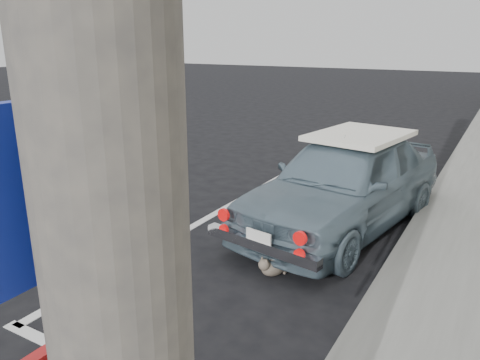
# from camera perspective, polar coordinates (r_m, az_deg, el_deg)

# --- Properties ---
(ground) EXTENTS (80.00, 80.00, 0.00)m
(ground) POSITION_cam_1_polar(r_m,az_deg,el_deg) (4.64, -13.72, -17.18)
(ground) COLOR black
(ground) RESTS_ON ground
(pline_front) EXTENTS (3.00, 0.12, 0.01)m
(pline_front) POSITION_cam_1_polar(r_m,az_deg,el_deg) (9.81, 15.64, 1.09)
(pline_front) COLOR silver
(pline_front) RESTS_ON ground
(pline_side) EXTENTS (0.12, 7.00, 0.01)m
(pline_side) POSITION_cam_1_polar(r_m,az_deg,el_deg) (7.25, -2.57, -3.85)
(pline_side) COLOR silver
(pline_side) RESTS_ON ground
(retro_coupe) EXTENTS (2.20, 4.12, 1.33)m
(retro_coupe) POSITION_cam_1_polar(r_m,az_deg,el_deg) (6.63, 12.60, -0.13)
(retro_coupe) COLOR slate
(retro_coupe) RESTS_ON ground
(cat) EXTENTS (0.32, 0.46, 0.26)m
(cat) POSITION_cam_1_polar(r_m,az_deg,el_deg) (5.35, 4.03, -10.36)
(cat) COLOR brown
(cat) RESTS_ON ground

